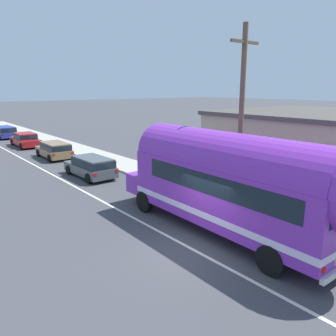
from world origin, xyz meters
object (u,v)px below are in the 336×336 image
Objects in this scene: utility_pole at (241,118)px; car_fourth at (4,131)px; car_lead at (91,166)px; car_second at (55,149)px; painted_bus at (235,181)px; car_third at (25,139)px.

utility_pole reaches higher than car_fourth.
utility_pole reaches higher than car_lead.
utility_pole reaches higher than car_second.
utility_pole is 0.73× the size of painted_bus.
car_second is (0.24, 19.39, -1.51)m from painted_bus.
car_third is 1.01× the size of car_fourth.
car_third is at bearing 88.81° from car_lead.
car_lead is (-2.75, 9.90, -3.63)m from utility_pole.
car_second is at bearing 89.28° from painted_bus.
car_second is at bearing 86.97° from car_lead.
car_third is (0.32, 15.19, -0.04)m from car_lead.
car_third is (0.16, 27.04, -1.56)m from painted_bus.
car_lead is at bearing -91.19° from car_third.
car_second is (-2.35, 17.44, -3.63)m from utility_pole.
car_lead is (-0.16, 11.85, -1.51)m from painted_bus.
painted_bus is 2.42× the size of car_fourth.
utility_pole is at bearing -85.51° from car_fourth.
car_fourth is at bearing 91.01° from car_third.
car_lead and car_fourth have the same top height.
car_fourth is (-0.13, 7.64, 0.04)m from car_third.
car_lead is at bearing 90.76° from painted_bus.
car_lead is 15.19m from car_third.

